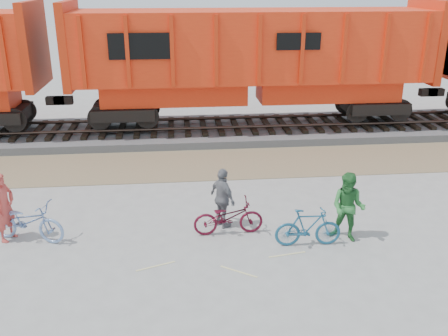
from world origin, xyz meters
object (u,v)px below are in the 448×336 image
(bicycle_maroon, at_px, (228,217))
(person_woman, at_px, (223,198))
(bicycle_teal, at_px, (308,228))
(bicycle_blue, at_px, (27,221))
(person_solo, at_px, (4,207))
(person_man, at_px, (348,207))
(hopper_car_center, at_px, (253,59))

(bicycle_maroon, distance_m, person_woman, 0.53)
(bicycle_teal, bearing_deg, bicycle_blue, 83.84)
(bicycle_blue, relative_size, bicycle_teal, 1.23)
(bicycle_blue, height_order, person_solo, person_solo)
(person_solo, height_order, person_man, person_solo)
(bicycle_blue, relative_size, person_man, 1.13)
(hopper_car_center, distance_m, bicycle_maroon, 9.02)
(bicycle_blue, xyz_separation_m, person_woman, (4.74, 0.25, 0.28))
(bicycle_teal, height_order, person_solo, person_solo)
(hopper_car_center, relative_size, person_solo, 8.13)
(bicycle_teal, relative_size, person_solo, 0.91)
(person_solo, distance_m, person_woman, 5.25)
(bicycle_blue, distance_m, person_solo, 0.62)
(bicycle_maroon, height_order, person_woman, person_woman)
(hopper_car_center, xyz_separation_m, person_man, (0.96, -9.02, -2.15))
(bicycle_teal, relative_size, bicycle_maroon, 0.91)
(hopper_car_center, height_order, person_woman, hopper_car_center)
(bicycle_blue, distance_m, person_woman, 4.76)
(person_man, bearing_deg, person_woman, -165.17)
(hopper_car_center, relative_size, person_woman, 8.91)
(bicycle_teal, relative_size, person_man, 0.92)
(bicycle_maroon, relative_size, person_man, 1.00)
(bicycle_teal, bearing_deg, hopper_car_center, 1.44)
(person_solo, distance_m, person_man, 8.19)
(bicycle_teal, bearing_deg, bicycle_maroon, 68.68)
(bicycle_teal, distance_m, bicycle_maroon, 1.96)
(bicycle_teal, xyz_separation_m, person_woman, (-1.91, 1.17, 0.31))
(bicycle_blue, height_order, person_man, person_man)
(person_man, bearing_deg, bicycle_blue, -152.13)
(person_solo, bearing_deg, bicycle_maroon, -71.10)
(person_solo, bearing_deg, bicycle_blue, -79.71)
(person_solo, bearing_deg, person_woman, -66.78)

